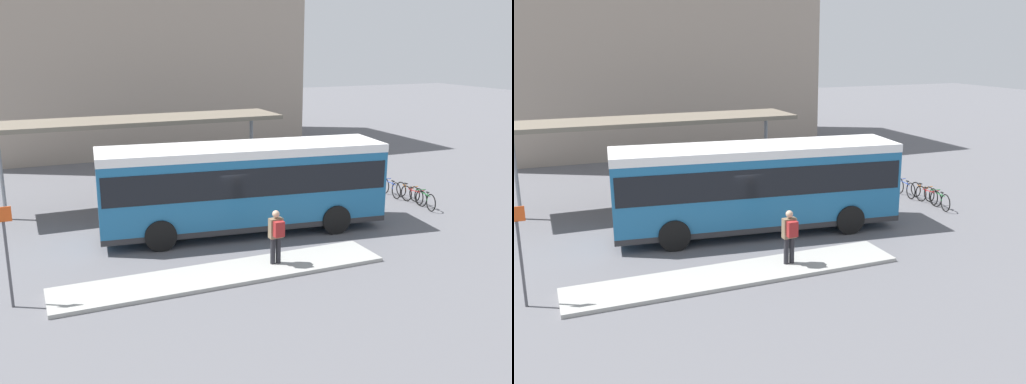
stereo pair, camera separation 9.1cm
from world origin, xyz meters
The scene contains 11 objects.
ground_plane centered at (0.00, 0.00, 0.00)m, with size 120.00×120.00×0.00m, color #5B5B60.
curb_island centered at (-2.10, -3.69, 0.06)m, with size 10.26×1.80×0.12m.
city_bus centered at (0.01, 0.00, 1.91)m, with size 10.63×3.72×3.28m.
pedestrian_waiting centered at (-0.36, -3.67, 1.12)m, with size 0.43×0.45×1.74m.
bicycle_green centered at (8.30, -0.15, 0.38)m, with size 0.48×1.74×0.76m.
bicycle_red centered at (8.29, 0.58, 0.36)m, with size 0.48×1.67×0.72m.
bicycle_orange centered at (8.54, 1.32, 0.35)m, with size 0.48×1.63×0.70m.
bicycle_blue centered at (8.13, 2.06, 0.39)m, with size 0.48×1.78×0.77m.
station_shelter centered at (-2.87, 5.12, 3.63)m, with size 12.54×2.78×3.77m.
platform_sign centered at (-8.04, -3.43, 1.56)m, with size 0.44×0.08×2.80m.
station_building centered at (-0.01, 20.46, 7.86)m, with size 20.81×10.51×15.71m.
Camera 2 is at (-7.44, -18.91, 6.91)m, focal length 40.00 mm.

